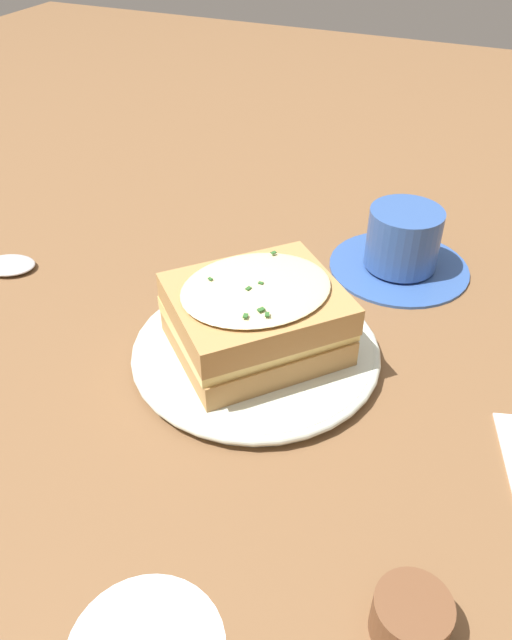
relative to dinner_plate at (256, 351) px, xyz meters
name	(u,v)px	position (x,y,z in m)	size (l,w,h in m)	color
ground_plane	(278,375)	(-0.03, 0.01, -0.01)	(2.40, 2.40, 0.00)	brown
dinner_plate	(256,351)	(0.00, 0.00, 0.00)	(0.23, 0.23, 0.01)	silver
sandwich	(256,317)	(0.00, 0.00, 0.04)	(0.18, 0.19, 0.07)	#B2844C
teacup_with_saucer	(402,244)	(-0.08, -0.20, 0.02)	(0.15, 0.15, 0.07)	#33569E
spoon	(0,265)	(0.32, -0.02, 0.00)	(0.17, 0.08, 0.01)	silver
condiment_pot	(411,617)	(-0.18, 0.19, 0.01)	(0.05, 0.05, 0.03)	brown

